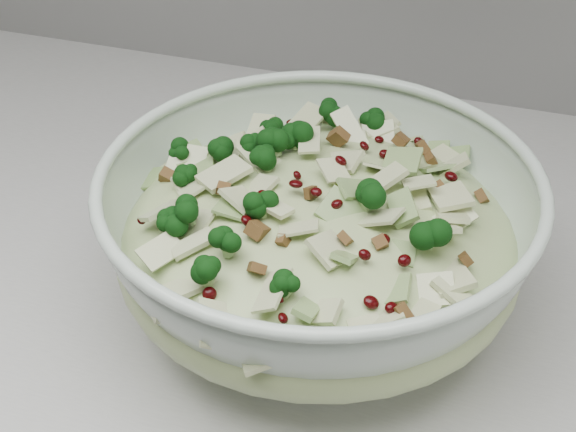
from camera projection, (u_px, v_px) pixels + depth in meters
The scene contains 2 objects.
mixing_bowl at pixel (318, 241), 0.58m from camera, with size 0.33×0.33×0.13m.
salad at pixel (319, 218), 0.57m from camera, with size 0.34×0.34×0.13m.
Camera 1 is at (0.36, 1.16, 1.33)m, focal length 50.00 mm.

